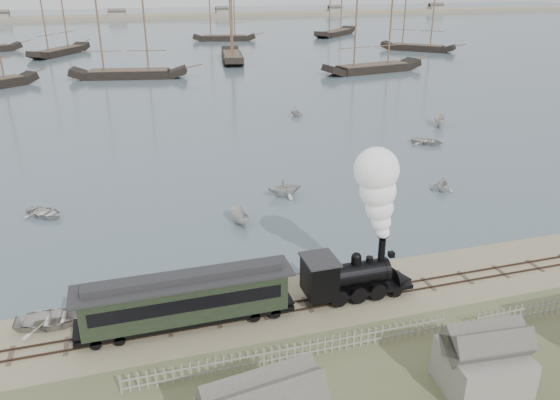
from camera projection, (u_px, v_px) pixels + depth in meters
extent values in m
plane|color=tan|center=(351.00, 281.00, 38.73)|extent=(600.00, 600.00, 0.00)
cube|color=#4B5E6C|center=(153.00, 36.00, 188.95)|extent=(600.00, 336.00, 0.06)
cube|color=#38281F|center=(367.00, 298.00, 36.49)|extent=(120.00, 0.08, 0.12)
cube|color=#38281F|center=(360.00, 290.00, 37.37)|extent=(120.00, 0.08, 0.12)
cube|color=#413329|center=(363.00, 295.00, 36.96)|extent=(120.00, 1.80, 0.06)
cube|color=gray|center=(139.00, 19.00, 259.65)|extent=(500.00, 20.00, 1.80)
cube|color=black|center=(357.00, 287.00, 36.55)|extent=(7.21, 2.12, 0.27)
cylinder|color=black|center=(352.00, 274.00, 36.03)|extent=(4.46, 1.59, 1.59)
cube|color=black|center=(319.00, 277.00, 35.33)|extent=(1.91, 2.33, 2.44)
cube|color=#28282A|center=(320.00, 259.00, 34.84)|extent=(2.12, 2.55, 0.13)
cylinder|color=black|center=(382.00, 251.00, 36.02)|extent=(0.47, 0.47, 1.70)
sphere|color=black|center=(356.00, 257.00, 35.61)|extent=(0.68, 0.68, 0.68)
cone|color=black|center=(403.00, 281.00, 37.50)|extent=(1.49, 2.12, 2.12)
cube|color=black|center=(391.00, 254.00, 36.36)|extent=(0.37, 0.37, 0.37)
cube|color=black|center=(187.00, 316.00, 33.54)|extent=(13.20, 2.17, 0.33)
cube|color=black|center=(186.00, 298.00, 33.03)|extent=(12.26, 2.36, 2.36)
cube|color=black|center=(188.00, 306.00, 31.89)|extent=(11.31, 0.06, 0.85)
cube|color=black|center=(183.00, 285.00, 34.00)|extent=(11.31, 0.06, 0.85)
cube|color=#28282A|center=(184.00, 281.00, 32.56)|extent=(13.20, 2.55, 0.17)
cube|color=#28282A|center=(184.00, 277.00, 32.45)|extent=(11.79, 1.13, 0.42)
imported|color=beige|center=(52.00, 319.00, 33.70)|extent=(3.37, 4.50, 0.89)
imported|color=beige|center=(45.00, 213.00, 48.61)|extent=(4.47, 4.57, 0.77)
imported|color=beige|center=(285.00, 187.00, 53.04)|extent=(2.93, 3.38, 1.76)
imported|color=beige|center=(239.00, 217.00, 47.26)|extent=(3.28, 1.62, 1.21)
imported|color=beige|center=(427.00, 141.00, 69.23)|extent=(4.70, 4.86, 0.82)
imported|color=beige|center=(443.00, 184.00, 54.39)|extent=(3.45, 3.44, 1.38)
imported|color=beige|center=(439.00, 121.00, 77.38)|extent=(4.04, 3.01, 1.47)
imported|color=beige|center=(296.00, 112.00, 82.60)|extent=(3.26, 3.07, 1.37)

